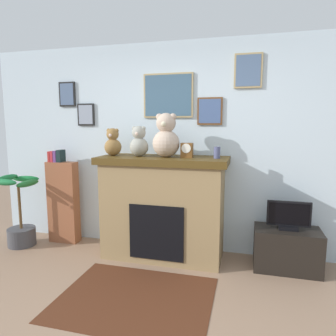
{
  "coord_description": "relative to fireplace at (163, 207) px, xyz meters",
  "views": [
    {
      "loc": [
        0.84,
        -1.78,
        1.6
      ],
      "look_at": [
        -0.06,
        1.64,
        1.09
      ],
      "focal_mm": 32.5,
      "sensor_mm": 36.0,
      "label": 1
    }
  ],
  "objects": [
    {
      "name": "television",
      "position": [
        1.42,
        -0.0,
        -0.01
      ],
      "size": [
        0.46,
        0.14,
        0.31
      ],
      "color": "black",
      "rests_on": "tv_stand"
    },
    {
      "name": "candle_jar",
      "position": [
        0.63,
        -0.02,
        0.67
      ],
      "size": [
        0.07,
        0.07,
        0.13
      ],
      "primitive_type": "cylinder",
      "color": "#4C517A",
      "rests_on": "fireplace"
    },
    {
      "name": "potted_plant",
      "position": [
        -1.92,
        -0.17,
        -0.28
      ],
      "size": [
        0.46,
        0.57,
        0.94
      ],
      "color": "#3F3F44",
      "rests_on": "ground_plane"
    },
    {
      "name": "bookshelf",
      "position": [
        -1.44,
        0.1,
        -0.04
      ],
      "size": [
        0.41,
        0.16,
        1.26
      ],
      "color": "brown",
      "rests_on": "ground_plane"
    },
    {
      "name": "back_wall",
      "position": [
        0.12,
        0.36,
        0.69
      ],
      "size": [
        5.2,
        0.15,
        2.6
      ],
      "color": "silver",
      "rests_on": "ground_plane"
    },
    {
      "name": "area_rug",
      "position": [
        0.0,
        -0.97,
        -0.61
      ],
      "size": [
        1.41,
        1.11,
        0.01
      ],
      "primitive_type": "cube",
      "color": "#4D2615",
      "rests_on": "ground_plane"
    },
    {
      "name": "mantel_clock",
      "position": [
        0.29,
        -0.02,
        0.69
      ],
      "size": [
        0.13,
        0.1,
        0.17
      ],
      "color": "brown",
      "rests_on": "fireplace"
    },
    {
      "name": "tv_stand",
      "position": [
        1.42,
        -0.0,
        -0.39
      ],
      "size": [
        0.7,
        0.4,
        0.46
      ],
      "primitive_type": "cube",
      "color": "black",
      "rests_on": "ground_plane"
    },
    {
      "name": "teddy_bear_grey",
      "position": [
        0.04,
        -0.02,
        0.83
      ],
      "size": [
        0.32,
        0.32,
        0.51
      ],
      "color": "#C2A994",
      "rests_on": "fireplace"
    },
    {
      "name": "fireplace",
      "position": [
        0.0,
        0.0,
        0.0
      ],
      "size": [
        1.52,
        0.65,
        1.22
      ],
      "color": "#93774E",
      "rests_on": "ground_plane"
    },
    {
      "name": "teddy_bear_tan",
      "position": [
        -0.63,
        -0.02,
        0.75
      ],
      "size": [
        0.21,
        0.21,
        0.33
      ],
      "color": "olive",
      "rests_on": "fireplace"
    },
    {
      "name": "teddy_bear_cream",
      "position": [
        -0.29,
        -0.02,
        0.77
      ],
      "size": [
        0.22,
        0.22,
        0.36
      ],
      "color": "#9C9C91",
      "rests_on": "fireplace"
    }
  ]
}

